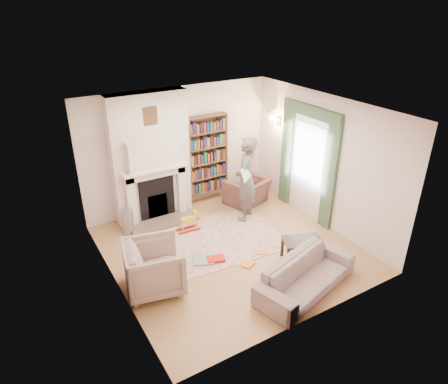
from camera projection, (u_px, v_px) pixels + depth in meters
floor at (230, 249)px, 7.91m from camera, size 4.50×4.50×0.00m
ceiling at (232, 109)px, 6.68m from camera, size 4.50×4.50×0.00m
wall_back at (179, 149)px, 9.03m from camera, size 4.50×0.00×4.50m
wall_front at (316, 244)px, 5.56m from camera, size 4.50×0.00×4.50m
wall_left at (109, 216)px, 6.26m from camera, size 0.00×4.50×4.50m
wall_right at (322, 162)px, 8.33m from camera, size 0.00×4.50×4.50m
fireplace at (151, 158)px, 8.53m from camera, size 1.70×0.58×2.80m
bookcase at (207, 155)px, 9.33m from camera, size 1.00×0.24×1.85m
window at (309, 154)px, 8.61m from camera, size 0.02×0.90×1.30m
curtain_left at (330, 176)px, 8.16m from camera, size 0.07×0.32×2.40m
curtain_right at (287, 155)px, 9.24m from camera, size 0.07×0.32×2.40m
pelmet at (312, 111)px, 8.18m from camera, size 0.09×1.70×0.24m
wall_sconce at (272, 122)px, 9.16m from camera, size 0.20×0.24×0.24m
rug at (219, 239)px, 8.22m from camera, size 2.60×2.07×0.01m
armchair_reading at (247, 191)px, 9.56m from camera, size 1.16×1.08×0.62m
armchair_left at (154, 267)px, 6.66m from camera, size 1.14×1.12×0.87m
sofa at (306, 275)px, 6.70m from camera, size 2.11×1.26×0.58m
man_reading at (246, 179)px, 8.60m from camera, size 0.83×0.79×1.91m
newspaper at (246, 173)px, 8.27m from camera, size 0.39×0.35×0.27m
coffee_table at (302, 250)px, 7.46m from camera, size 0.82×0.69×0.45m
paraffin_heater at (128, 222)px, 8.32m from camera, size 0.32×0.32×0.55m
rocking_horse at (188, 222)px, 8.43m from camera, size 0.51×0.22×0.44m
board_game at (204, 259)px, 7.54m from camera, size 0.49×0.49×0.03m
game_box_lid at (216, 259)px, 7.53m from camera, size 0.37×0.30×0.05m
comic_annuals at (255, 258)px, 7.60m from camera, size 0.74×0.48×0.02m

